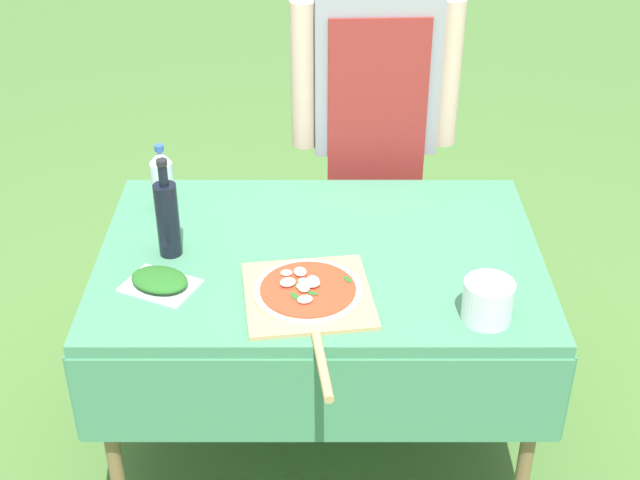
{
  "coord_description": "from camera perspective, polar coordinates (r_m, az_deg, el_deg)",
  "views": [
    {
      "loc": [
        -0.0,
        -2.14,
        2.14
      ],
      "look_at": [
        -0.01,
        0.0,
        0.77
      ],
      "focal_mm": 50.0,
      "sensor_mm": 36.0,
      "label": 1
    }
  ],
  "objects": [
    {
      "name": "ground_plane",
      "position": [
        3.02,
        0.25,
        -12.46
      ],
      "size": [
        12.0,
        12.0,
        0.0
      ],
      "primitive_type": "plane",
      "color": "#517F38"
    },
    {
      "name": "prep_table",
      "position": [
        2.61,
        0.28,
        -2.23
      ],
      "size": [
        1.29,
        0.88,
        0.73
      ],
      "color": "#478960",
      "rests_on": "ground"
    },
    {
      "name": "person_cook",
      "position": [
        3.06,
        3.82,
        8.4
      ],
      "size": [
        0.57,
        0.2,
        1.51
      ],
      "rotation": [
        0.0,
        0.0,
        3.18
      ],
      "color": "#4C4C51",
      "rests_on": "ground"
    },
    {
      "name": "pizza_on_peel",
      "position": [
        2.36,
        -0.47,
        -3.57
      ],
      "size": [
        0.37,
        0.6,
        0.05
      ],
      "rotation": [
        0.0,
        0.0,
        0.13
      ],
      "color": "tan",
      "rests_on": "prep_table"
    },
    {
      "name": "oil_bottle",
      "position": [
        2.53,
        -9.44,
        1.46
      ],
      "size": [
        0.07,
        0.07,
        0.3
      ],
      "color": "black",
      "rests_on": "prep_table"
    },
    {
      "name": "water_bottle",
      "position": [
        2.74,
        -9.75,
        3.76
      ],
      "size": [
        0.07,
        0.07,
        0.23
      ],
      "color": "silver",
      "rests_on": "prep_table"
    },
    {
      "name": "herb_container",
      "position": [
        2.44,
        -9.94,
        -2.57
      ],
      "size": [
        0.23,
        0.21,
        0.04
      ],
      "rotation": [
        0.0,
        0.0,
        -0.43
      ],
      "color": "silver",
      "rests_on": "prep_table"
    },
    {
      "name": "mixing_tub",
      "position": [
        2.31,
        10.98,
        -3.87
      ],
      "size": [
        0.13,
        0.13,
        0.11
      ],
      "primitive_type": "cylinder",
      "color": "silver",
      "rests_on": "prep_table"
    }
  ]
}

